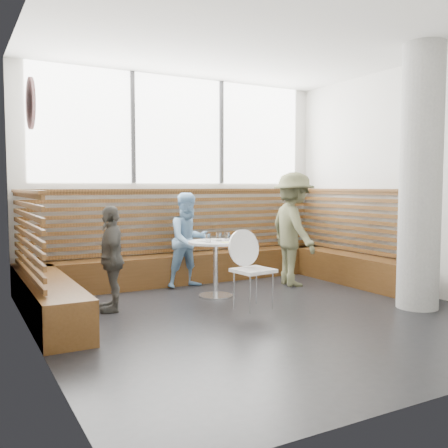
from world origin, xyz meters
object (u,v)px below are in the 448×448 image
concrete_column (421,178)px  child_back (189,240)px  cafe_chair (250,262)px  adult_man (293,229)px  child_left (111,258)px  cafe_table (216,257)px

concrete_column → child_back: 3.30m
concrete_column → cafe_chair: concrete_column is taller
cafe_chair → child_back: child_back is taller
adult_man → child_left: (-2.86, -0.22, -0.22)m
concrete_column → cafe_table: concrete_column is taller
cafe_chair → adult_man: size_ratio=0.56×
concrete_column → adult_man: size_ratio=1.87×
adult_man → child_left: bearing=104.4°
cafe_chair → child_back: bearing=88.5°
cafe_table → cafe_chair: 0.73m
cafe_table → child_back: (-0.05, 0.76, 0.16)m
child_back → cafe_chair: bearing=-90.0°
adult_man → cafe_chair: bearing=133.9°
concrete_column → child_back: (-1.95, 2.50, -0.90)m
concrete_column → child_back: bearing=127.9°
child_back → child_left: size_ratio=1.11×
child_back → child_left: child_back is taller
cafe_table → child_left: (-1.45, -0.07, 0.09)m
adult_man → child_left: size_ratio=1.35×
adult_man → child_left: 2.87m
child_back → child_left: bearing=-154.9°
concrete_column → adult_man: bearing=104.7°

